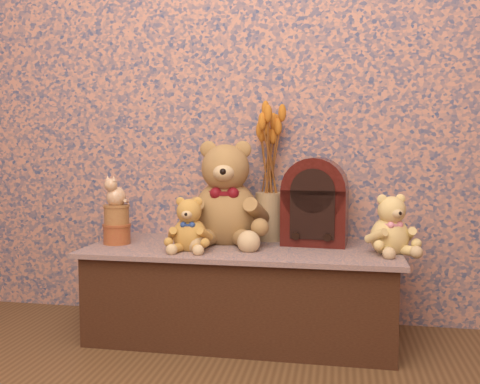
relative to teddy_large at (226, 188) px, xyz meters
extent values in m
cube|color=#3B4E7A|center=(0.09, 0.19, 0.66)|extent=(3.00, 0.10, 2.60)
cube|color=#334669|center=(0.09, -0.09, -0.44)|extent=(1.32, 0.57, 0.40)
cylinder|color=tan|center=(0.18, 0.10, -0.13)|extent=(0.16, 0.16, 0.22)
cylinder|color=#B47535|center=(-0.47, -0.12, -0.20)|extent=(0.14, 0.14, 0.09)
cylinder|color=tan|center=(-0.47, -0.12, -0.12)|extent=(0.14, 0.14, 0.08)
camera|label=1|loc=(0.50, -2.32, 0.18)|focal=39.91mm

